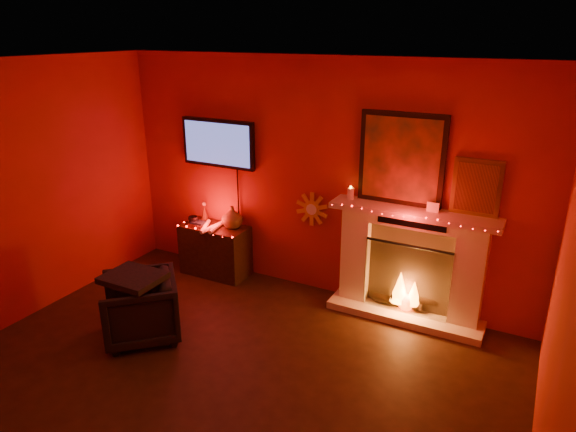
# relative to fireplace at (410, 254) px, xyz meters

# --- Properties ---
(room) EXTENTS (5.00, 5.00, 5.00)m
(room) POSITION_rel_fireplace_xyz_m (-1.14, -2.39, 0.63)
(room) COLOR black
(room) RESTS_ON ground
(floor) EXTENTS (5.00, 5.00, 0.00)m
(floor) POSITION_rel_fireplace_xyz_m (-1.14, -2.39, -0.72)
(floor) COLOR black
(floor) RESTS_ON ground
(fireplace) EXTENTS (1.72, 0.40, 2.18)m
(fireplace) POSITION_rel_fireplace_xyz_m (0.00, 0.00, 0.00)
(fireplace) COLOR beige
(fireplace) RESTS_ON floor
(tv) EXTENTS (1.00, 0.07, 1.24)m
(tv) POSITION_rel_fireplace_xyz_m (-2.44, 0.06, 0.92)
(tv) COLOR black
(tv) RESTS_ON room
(sunburst_clock) EXTENTS (0.40, 0.03, 0.40)m
(sunburst_clock) POSITION_rel_fireplace_xyz_m (-1.19, 0.09, 0.28)
(sunburst_clock) COLOR gold
(sunburst_clock) RESTS_ON room
(console_table) EXTENTS (0.85, 0.51, 0.92)m
(console_table) POSITION_rel_fireplace_xyz_m (-2.41, -0.13, -0.36)
(console_table) COLOR black
(console_table) RESTS_ON floor
(armchair) EXTENTS (1.01, 1.01, 0.66)m
(armchair) POSITION_rel_fireplace_xyz_m (-2.25, -1.67, -0.40)
(armchair) COLOR black
(armchair) RESTS_ON floor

